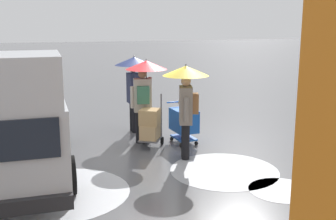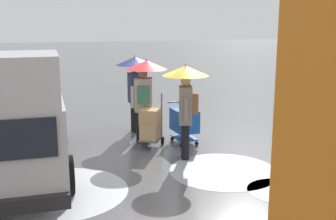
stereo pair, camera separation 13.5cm
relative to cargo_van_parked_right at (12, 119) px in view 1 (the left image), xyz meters
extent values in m
plane|color=#5B5B5E|center=(-3.72, -1.47, -1.18)|extent=(90.00, 90.00, 0.00)
cylinder|color=#999BA0|center=(-4.24, 0.87, -1.18)|extent=(2.29, 2.29, 0.01)
cylinder|color=#ADAFB5|center=(-4.89, 2.11, -1.18)|extent=(1.23, 1.23, 0.01)
cylinder|color=silver|center=(-0.88, 1.22, -1.18)|extent=(2.56, 2.56, 0.01)
cube|color=#B7BABF|center=(0.01, -0.26, -0.12)|extent=(2.19, 5.28, 1.40)
cube|color=#B7BABF|center=(-0.07, 1.64, 1.00)|extent=(1.90, 1.48, 0.84)
cube|color=black|center=(-0.11, 2.36, 0.20)|extent=(1.66, 0.13, 0.63)
cube|color=#232326|center=(-0.11, 2.40, -0.86)|extent=(1.97, 0.25, 0.24)
cylinder|color=black|center=(-1.04, 1.30, -0.82)|extent=(0.27, 0.73, 0.72)
cylinder|color=black|center=(-0.90, -1.92, -0.82)|extent=(0.27, 0.73, 0.72)
cube|color=#1951B2|center=(-3.98, -1.28, -0.58)|extent=(0.63, 0.83, 0.56)
cube|color=#1951B2|center=(-3.98, -1.28, -1.04)|extent=(0.56, 0.75, 0.04)
cylinder|color=#1951B2|center=(-3.92, -1.70, -0.18)|extent=(0.58, 0.12, 0.04)
sphere|color=black|center=(-4.23, -1.01, -1.13)|extent=(0.10, 0.10, 0.10)
sphere|color=black|center=(-3.82, -0.95, -1.13)|extent=(0.10, 0.10, 0.10)
sphere|color=black|center=(-4.14, -1.62, -1.13)|extent=(0.10, 0.10, 0.10)
sphere|color=black|center=(-3.73, -1.55, -1.13)|extent=(0.10, 0.10, 0.10)
cylinder|color=#E0668E|center=(-3.92, -1.17, -0.48)|extent=(0.11, 0.29, 0.69)
cube|color=#515156|center=(-3.07, -1.12, -0.96)|extent=(0.69, 0.75, 0.03)
cylinder|color=#515156|center=(-3.39, -1.29, -0.41)|extent=(0.04, 0.04, 1.10)
cylinder|color=#515156|center=(-3.00, -1.48, -0.41)|extent=(0.04, 0.04, 1.10)
cylinder|color=black|center=(-3.41, -1.28, -1.08)|extent=(0.13, 0.20, 0.20)
cylinder|color=black|center=(-2.98, -1.49, -1.08)|extent=(0.13, 0.20, 0.20)
cube|color=tan|center=(-3.07, -1.12, -0.77)|extent=(0.59, 0.62, 0.36)
cube|color=tan|center=(-3.07, -1.12, -0.40)|extent=(0.61, 0.61, 0.38)
cylinder|color=black|center=(-3.66, -0.03, -0.77)|extent=(0.18, 0.18, 0.82)
cylinder|color=black|center=(-3.70, -0.23, -0.77)|extent=(0.18, 0.18, 0.82)
cube|color=slate|center=(-3.68, -0.13, 0.06)|extent=(0.37, 0.49, 0.84)
sphere|color=tan|center=(-3.68, -0.13, 0.60)|extent=(0.22, 0.22, 0.22)
cylinder|color=slate|center=(-3.62, 0.12, 0.01)|extent=(0.10, 0.10, 0.55)
cylinder|color=slate|center=(-3.70, -0.31, 0.28)|extent=(0.32, 0.17, 0.50)
cylinder|color=#333338|center=(-3.70, -0.23, 0.44)|extent=(0.02, 0.02, 0.86)
cone|color=yellow|center=(-3.70, -0.23, 0.82)|extent=(1.04, 1.04, 0.22)
sphere|color=#333338|center=(-3.70, -0.23, 0.95)|extent=(0.04, 0.04, 0.04)
cube|color=brown|center=(-3.87, -0.08, 0.10)|extent=(0.23, 0.33, 0.44)
cylinder|color=black|center=(-2.93, -2.80, -0.77)|extent=(0.18, 0.18, 0.82)
cylinder|color=black|center=(-2.95, -2.60, -0.77)|extent=(0.18, 0.18, 0.82)
cube|color=#282D47|center=(-2.94, -2.70, 0.06)|extent=(0.33, 0.47, 0.84)
sphere|color=beige|center=(-2.94, -2.70, 0.60)|extent=(0.22, 0.22, 0.22)
cylinder|color=#282D47|center=(-2.91, -2.96, 0.01)|extent=(0.10, 0.10, 0.55)
cylinder|color=#282D47|center=(-2.98, -2.53, 0.28)|extent=(0.31, 0.14, 0.50)
cylinder|color=#333338|center=(-2.95, -2.60, 0.44)|extent=(0.02, 0.02, 0.86)
cone|color=navy|center=(-2.95, -2.60, 0.82)|extent=(1.04, 1.04, 0.22)
sphere|color=#333338|center=(-2.95, -2.60, 0.95)|extent=(0.04, 0.04, 0.04)
cylinder|color=black|center=(-2.88, -1.60, -0.77)|extent=(0.18, 0.18, 0.82)
cylinder|color=black|center=(-3.08, -1.58, -0.77)|extent=(0.18, 0.18, 0.82)
cube|color=#B2A899|center=(-2.98, -1.59, 0.06)|extent=(0.47, 0.33, 0.84)
sphere|color=#8C6647|center=(-2.98, -1.59, 0.60)|extent=(0.22, 0.22, 0.22)
cylinder|color=#B2A899|center=(-2.72, -1.62, 0.01)|extent=(0.10, 0.10, 0.55)
cylinder|color=#B2A899|center=(-3.16, -1.59, 0.28)|extent=(0.13, 0.31, 0.50)
cylinder|color=#333338|center=(-3.08, -1.58, 0.44)|extent=(0.02, 0.02, 0.86)
cone|color=red|center=(-3.08, -1.58, 0.82)|extent=(1.04, 1.04, 0.22)
sphere|color=#333338|center=(-3.08, -1.58, 0.95)|extent=(0.04, 0.04, 0.04)
cube|color=#33664C|center=(-2.96, -1.39, 0.10)|extent=(0.32, 0.19, 0.44)
camera|label=1|loc=(-0.97, 8.89, 2.02)|focal=45.97mm
camera|label=2|loc=(-1.10, 8.92, 2.02)|focal=45.97mm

